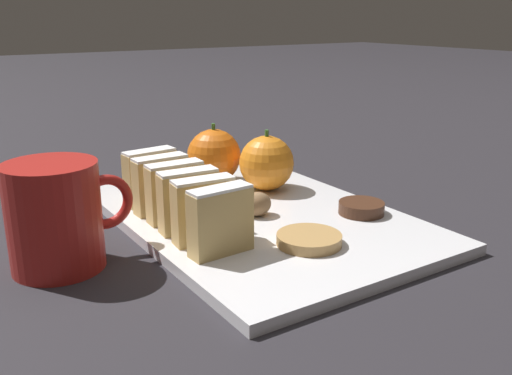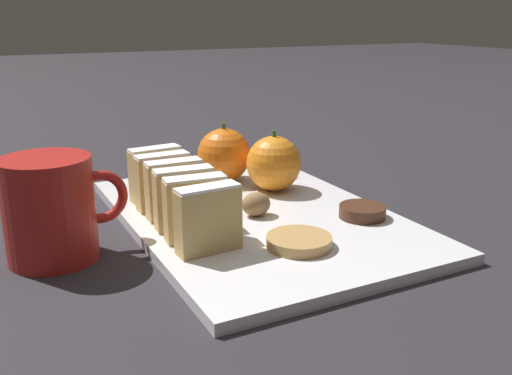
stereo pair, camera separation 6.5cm
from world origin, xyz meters
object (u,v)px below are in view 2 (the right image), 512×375
(walnut, at_px, (256,204))
(coffee_mug, at_px, (51,209))
(chocolate_cookie, at_px, (362,212))
(orange_near, at_px, (274,163))
(orange_far, at_px, (224,155))

(walnut, relative_size, coffee_mug, 0.28)
(walnut, height_order, coffee_mug, coffee_mug)
(walnut, bearing_deg, coffee_mug, 177.59)
(walnut, xyz_separation_m, chocolate_cookie, (0.10, -0.06, -0.01))
(orange_near, bearing_deg, chocolate_cookie, -74.44)
(orange_near, bearing_deg, walnut, -130.17)
(orange_far, bearing_deg, walnut, -99.98)
(orange_near, relative_size, coffee_mug, 0.65)
(orange_far, bearing_deg, chocolate_cookie, -69.18)
(orange_near, distance_m, coffee_mug, 0.29)
(coffee_mug, bearing_deg, orange_far, 29.16)
(chocolate_cookie, bearing_deg, orange_near, 105.56)
(orange_far, relative_size, coffee_mug, 0.67)
(walnut, xyz_separation_m, coffee_mug, (-0.22, 0.01, 0.03))
(orange_far, distance_m, chocolate_cookie, 0.22)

